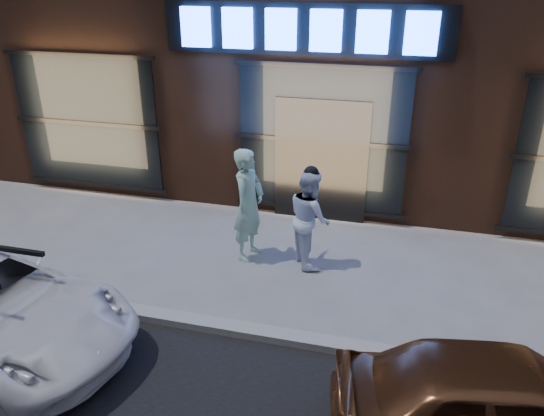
# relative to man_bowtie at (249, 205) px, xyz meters

# --- Properties ---
(ground) EXTENTS (90.00, 90.00, 0.00)m
(ground) POSITION_rel_man_bowtie_xyz_m (0.91, -2.10, -0.98)
(ground) COLOR slate
(ground) RESTS_ON ground
(curb) EXTENTS (60.00, 0.25, 0.12)m
(curb) POSITION_rel_man_bowtie_xyz_m (0.91, -2.10, -0.92)
(curb) COLOR gray
(curb) RESTS_ON ground
(man_bowtie) EXTENTS (0.60, 0.79, 1.95)m
(man_bowtie) POSITION_rel_man_bowtie_xyz_m (0.00, 0.00, 0.00)
(man_bowtie) COLOR #AEE4CB
(man_bowtie) RESTS_ON ground
(man_cap) EXTENTS (0.95, 1.02, 1.67)m
(man_cap) POSITION_rel_man_bowtie_xyz_m (1.04, 0.05, -0.14)
(man_cap) COLOR white
(man_cap) RESTS_ON ground
(gold_sedan) EXTENTS (3.67, 2.01, 1.18)m
(gold_sedan) POSITION_rel_man_bowtie_xyz_m (3.68, -3.23, -0.39)
(gold_sedan) COLOR brown
(gold_sedan) RESTS_ON ground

